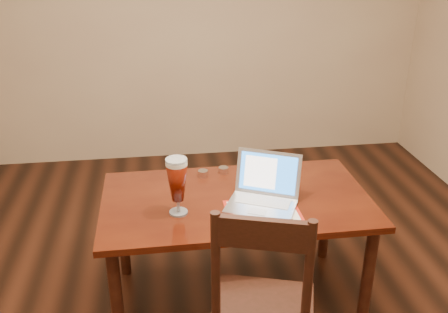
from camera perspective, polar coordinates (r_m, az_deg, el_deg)
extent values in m
cube|color=tan|center=(4.72, -4.50, 15.45)|extent=(4.50, 0.01, 2.70)
cube|color=#481809|center=(2.82, 1.40, -5.05)|extent=(1.50, 0.85, 0.04)
cylinder|color=#391A0E|center=(2.72, -12.15, -15.99)|extent=(0.07, 0.07, 0.66)
cylinder|color=#391A0E|center=(2.92, 16.06, -13.28)|extent=(0.07, 0.07, 0.66)
cylinder|color=#391A0E|center=(3.28, -11.52, -8.20)|extent=(0.07, 0.07, 0.66)
cylinder|color=#391A0E|center=(3.44, 11.58, -6.48)|extent=(0.07, 0.07, 0.66)
cube|color=#B12010|center=(2.69, 4.44, -6.23)|extent=(0.39, 0.28, 0.00)
cube|color=white|center=(2.69, 4.44, -6.19)|extent=(0.36, 0.24, 0.00)
cube|color=silver|center=(2.70, 4.22, -5.75)|extent=(0.43, 0.38, 0.02)
cube|color=silver|center=(2.74, 4.48, -5.09)|extent=(0.31, 0.23, 0.00)
cube|color=silver|center=(2.64, 3.87, -6.31)|extent=(0.11, 0.10, 0.00)
cube|color=silver|center=(2.78, 5.07, -1.90)|extent=(0.36, 0.22, 0.24)
cube|color=blue|center=(2.77, 5.04, -1.92)|extent=(0.31, 0.19, 0.20)
cube|color=white|center=(2.78, 4.17, -1.81)|extent=(0.18, 0.12, 0.17)
cylinder|color=silver|center=(2.67, -5.22, -6.35)|extent=(0.10, 0.10, 0.01)
cylinder|color=silver|center=(2.65, -5.25, -5.60)|extent=(0.02, 0.02, 0.07)
cylinder|color=beige|center=(2.54, -5.46, -0.74)|extent=(0.11, 0.11, 0.02)
cylinder|color=silver|center=(2.53, -5.48, -0.40)|extent=(0.11, 0.11, 0.01)
cylinder|color=silver|center=(3.04, -2.42, -1.95)|extent=(0.06, 0.06, 0.04)
cylinder|color=silver|center=(3.08, -0.06, -1.58)|extent=(0.06, 0.06, 0.04)
cube|color=black|center=(2.41, 4.43, -17.27)|extent=(0.57, 0.55, 0.04)
cylinder|color=black|center=(2.09, -0.96, -13.39)|extent=(0.04, 0.04, 0.59)
cylinder|color=black|center=(2.07, 9.54, -14.24)|extent=(0.04, 0.04, 0.59)
cube|color=black|center=(1.94, 4.45, -8.79)|extent=(0.36, 0.14, 0.13)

